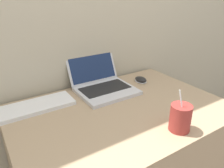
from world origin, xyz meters
TOP-DOWN VIEW (x-y plane):
  - desk at (0.00, 0.36)m, footprint 1.05×0.73m
  - laptop at (0.03, 0.61)m, footprint 0.31×0.35m
  - drink_cup at (0.10, 0.09)m, footprint 0.09×0.09m
  - computer_mouse at (0.30, 0.58)m, footprint 0.07×0.09m
  - external_keyboard at (-0.36, 0.60)m, footprint 0.38×0.15m

SIDE VIEW (x-z plane):
  - desk at x=0.00m, z-range 0.00..0.76m
  - external_keyboard at x=-0.36m, z-range 0.76..0.78m
  - computer_mouse at x=0.30m, z-range 0.75..0.78m
  - laptop at x=0.03m, z-range 0.70..0.90m
  - drink_cup at x=0.10m, z-range 0.72..0.91m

